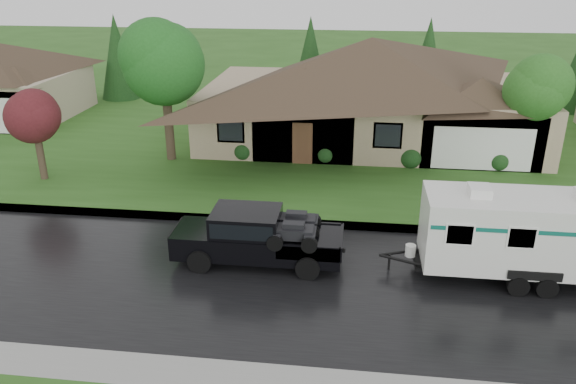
{
  "coord_description": "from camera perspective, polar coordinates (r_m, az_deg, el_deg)",
  "views": [
    {
      "loc": [
        1.31,
        -17.45,
        9.53
      ],
      "look_at": [
        -1.09,
        2.0,
        1.47
      ],
      "focal_mm": 35.0,
      "sensor_mm": 36.0,
      "label": 1
    }
  ],
  "objects": [
    {
      "name": "curb",
      "position": [
        21.89,
        2.92,
        -3.25
      ],
      "size": [
        140.0,
        0.5,
        0.15
      ],
      "primitive_type": "cube",
      "color": "gray",
      "rests_on": "ground"
    },
    {
      "name": "pickup_truck",
      "position": [
        18.97,
        -3.42,
        -4.37
      ],
      "size": [
        5.64,
        2.14,
        1.88
      ],
      "color": "black",
      "rests_on": "ground"
    },
    {
      "name": "house_main",
      "position": [
        31.86,
        8.86,
        11.37
      ],
      "size": [
        19.44,
        10.8,
        6.9
      ],
      "color": "#9D896A",
      "rests_on": "lawn"
    },
    {
      "name": "travel_trailer",
      "position": [
        19.25,
        23.33,
        -3.74
      ],
      "size": [
        6.95,
        2.44,
        3.12
      ],
      "color": "silver",
      "rests_on": "ground"
    },
    {
      "name": "tree_left_green",
      "position": [
        28.31,
        -12.52,
        12.69
      ],
      "size": [
        4.24,
        4.24,
        7.02
      ],
      "color": "#382B1E",
      "rests_on": "lawn"
    },
    {
      "name": "shrub_row",
      "position": [
        28.19,
        8.1,
        3.78
      ],
      "size": [
        13.6,
        1.0,
        1.0
      ],
      "color": "#143814",
      "rests_on": "lawn"
    },
    {
      "name": "road",
      "position": [
        18.19,
        1.9,
        -9.21
      ],
      "size": [
        140.0,
        8.0,
        0.01
      ],
      "primitive_type": "cube",
      "color": "black",
      "rests_on": "ground"
    },
    {
      "name": "lawn",
      "position": [
        33.82,
        4.56,
        6.07
      ],
      "size": [
        140.0,
        26.0,
        0.15
      ],
      "primitive_type": "cube",
      "color": "#2A551A",
      "rests_on": "ground"
    },
    {
      "name": "ground",
      "position": [
        19.92,
        2.43,
        -6.23
      ],
      "size": [
        140.0,
        140.0,
        0.0
      ],
      "primitive_type": "plane",
      "color": "#2A551A",
      "rests_on": "ground"
    },
    {
      "name": "tree_red",
      "position": [
        27.75,
        -24.38,
        6.83
      ],
      "size": [
        2.51,
        2.51,
        4.16
      ],
      "color": "#382B1E",
      "rests_on": "lawn"
    },
    {
      "name": "tree_right_green",
      "position": [
        28.99,
        24.33,
        9.5
      ],
      "size": [
        3.39,
        3.39,
        5.61
      ],
      "color": "#382B1E",
      "rests_on": "lawn"
    }
  ]
}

